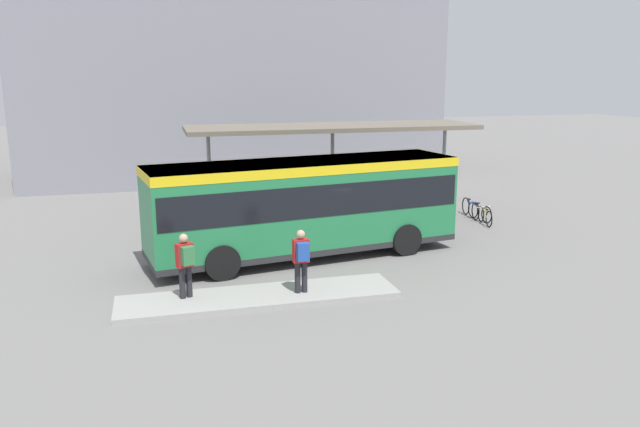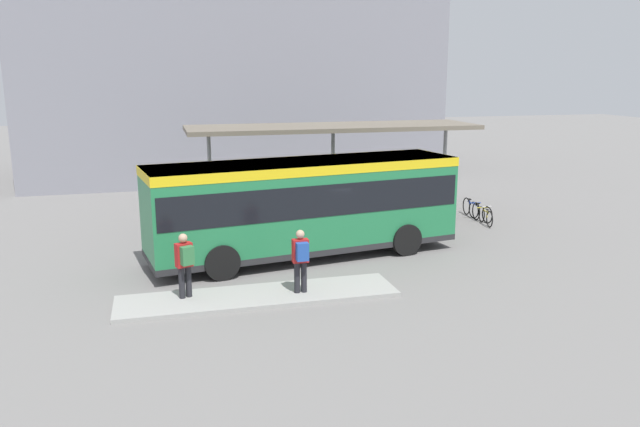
# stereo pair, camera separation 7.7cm
# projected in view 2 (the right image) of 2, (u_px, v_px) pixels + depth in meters

# --- Properties ---
(ground_plane) EXTENTS (120.00, 120.00, 0.00)m
(ground_plane) POSITION_uv_depth(u_px,v_px,m) (305.00, 257.00, 21.11)
(ground_plane) COLOR slate
(curb_island) EXTENTS (7.69, 1.80, 0.12)m
(curb_island) POSITION_uv_depth(u_px,v_px,m) (259.00, 296.00, 17.20)
(curb_island) COLOR #9E9E99
(curb_island) RESTS_ON ground_plane
(city_bus) EXTENTS (10.64, 4.16, 3.26)m
(city_bus) POSITION_uv_depth(u_px,v_px,m) (305.00, 202.00, 20.69)
(city_bus) COLOR #237A47
(city_bus) RESTS_ON ground_plane
(pedestrian_waiting) EXTENTS (0.52, 0.56, 1.79)m
(pedestrian_waiting) POSITION_uv_depth(u_px,v_px,m) (185.00, 262.00, 16.69)
(pedestrian_waiting) COLOR #232328
(pedestrian_waiting) RESTS_ON curb_island
(pedestrian_companion) EXTENTS (0.44, 0.46, 1.79)m
(pedestrian_companion) POSITION_uv_depth(u_px,v_px,m) (301.00, 257.00, 17.08)
(pedestrian_companion) COLOR #232328
(pedestrian_companion) RESTS_ON curb_island
(bicycle_yellow) EXTENTS (0.48, 1.57, 0.68)m
(bicycle_yellow) POSITION_uv_depth(u_px,v_px,m) (485.00, 216.00, 25.47)
(bicycle_yellow) COLOR black
(bicycle_yellow) RESTS_ON ground_plane
(bicycle_white) EXTENTS (0.48, 1.69, 0.73)m
(bicycle_white) POSITION_uv_depth(u_px,v_px,m) (480.00, 212.00, 26.14)
(bicycle_white) COLOR black
(bicycle_white) RESTS_ON ground_plane
(bicycle_blue) EXTENTS (0.48, 1.79, 0.77)m
(bicycle_blue) POSITION_uv_depth(u_px,v_px,m) (471.00, 208.00, 26.77)
(bicycle_blue) COLOR black
(bicycle_blue) RESTS_ON ground_plane
(station_shelter) EXTENTS (12.29, 3.47, 3.92)m
(station_shelter) POSITION_uv_depth(u_px,v_px,m) (333.00, 129.00, 26.35)
(station_shelter) COLOR #706656
(station_shelter) RESTS_ON ground_plane
(potted_planter_near_shelter) EXTENTS (1.02, 1.02, 1.45)m
(potted_planter_near_shelter) POSITION_uv_depth(u_px,v_px,m) (359.00, 211.00, 24.61)
(potted_planter_near_shelter) COLOR slate
(potted_planter_near_shelter) RESTS_ON ground_plane
(potted_planter_far_side) EXTENTS (0.75, 0.75, 1.24)m
(potted_planter_far_side) POSITION_uv_depth(u_px,v_px,m) (426.00, 211.00, 25.01)
(potted_planter_far_side) COLOR slate
(potted_planter_far_side) RESTS_ON ground_plane
(station_building) EXTENTS (23.33, 11.35, 10.43)m
(station_building) POSITION_uv_depth(u_px,v_px,m) (231.00, 87.00, 38.30)
(station_building) COLOR gray
(station_building) RESTS_ON ground_plane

